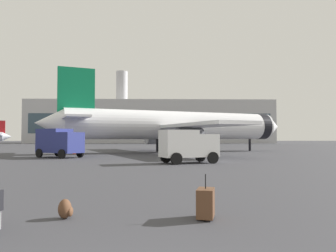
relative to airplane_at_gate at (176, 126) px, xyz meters
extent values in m
cylinder|color=white|center=(0.22, 0.09, 0.04)|extent=(29.29, 14.58, 3.80)
cone|color=white|center=(15.28, 6.05, 0.04)|extent=(3.56, 4.24, 3.61)
cone|color=white|center=(-15.22, -6.02, 0.04)|extent=(4.23, 4.36, 3.42)
cylinder|color=black|center=(13.23, 5.24, 0.04)|extent=(2.73, 4.12, 3.88)
cube|color=white|center=(-3.66, 7.16, -0.26)|extent=(10.35, 16.64, 0.36)
cube|color=white|center=(2.23, -7.72, -0.26)|extent=(10.35, 16.64, 0.36)
cylinder|color=gray|center=(-2.74, 4.83, -1.56)|extent=(3.79, 3.22, 2.20)
cylinder|color=gray|center=(1.31, -5.40, -1.56)|extent=(3.79, 3.22, 2.20)
cube|color=#0C7247|center=(-12.33, -4.88, 3.64)|extent=(4.22, 1.95, 6.40)
cube|color=white|center=(-13.98, -2.09, 0.64)|extent=(4.63, 6.54, 0.24)
cube|color=white|center=(-11.62, -8.04, 0.64)|extent=(4.63, 6.54, 0.24)
cylinder|color=black|center=(11.37, 4.50, -2.76)|extent=(0.36, 0.36, 1.80)
cylinder|color=black|center=(-2.53, 1.58, -2.76)|extent=(0.44, 0.44, 1.80)
cylinder|color=black|center=(-0.76, -2.88, -2.76)|extent=(0.44, 0.44, 1.80)
cone|color=silver|center=(-42.01, 42.41, -1.39)|extent=(2.45, 2.55, 2.10)
cube|color=silver|center=(-44.07, 43.87, -1.02)|extent=(2.52, 3.98, 0.15)
cube|color=navy|center=(-11.01, -12.29, -2.14)|extent=(2.62, 2.76, 2.04)
cube|color=#1E232D|center=(-10.41, -12.69, -1.66)|extent=(1.17, 1.69, 0.84)
cube|color=navy|center=(-13.00, -10.96, -1.96)|extent=(3.82, 3.56, 2.40)
cylinder|color=black|center=(-10.27, -11.40, -3.21)|extent=(0.87, 0.68, 0.90)
cylinder|color=black|center=(-11.55, -13.31, -3.21)|extent=(0.87, 0.68, 0.90)
cylinder|color=black|center=(-13.06, -9.53, -3.21)|extent=(0.87, 0.68, 0.90)
cylinder|color=black|center=(-14.34, -11.44, -3.21)|extent=(0.87, 0.68, 0.90)
cube|color=white|center=(1.28, -18.59, -2.27)|extent=(2.35, 2.49, 1.78)
cube|color=#1E232D|center=(1.99, -18.33, -1.85)|extent=(0.70, 1.71, 0.74)
cube|color=white|center=(-0.78, -19.36, -2.11)|extent=(3.17, 2.80, 2.10)
cylinder|color=black|center=(1.12, -17.53, -3.21)|extent=(0.92, 0.52, 0.90)
cylinder|color=black|center=(1.86, -19.50, -3.21)|extent=(0.92, 0.52, 0.90)
cylinder|color=black|center=(-1.76, -18.61, -3.21)|extent=(0.92, 0.52, 0.90)
cylinder|color=black|center=(-1.03, -20.57, -3.21)|extent=(0.92, 0.52, 0.90)
cube|color=#F2590C|center=(-12.66, -4.38, -3.64)|extent=(0.44, 0.44, 0.04)
cone|color=#F2590C|center=(-12.66, -4.38, -3.33)|extent=(0.36, 0.36, 0.57)
cylinder|color=white|center=(-12.66, -4.38, -3.30)|extent=(0.23, 0.23, 0.10)
cube|color=#F2590C|center=(2.21, 10.32, -3.64)|extent=(0.44, 0.44, 0.04)
cone|color=#F2590C|center=(2.21, 10.32, -3.25)|extent=(0.36, 0.36, 0.73)
cylinder|color=white|center=(2.21, 10.32, -3.21)|extent=(0.23, 0.23, 0.10)
cube|color=brown|center=(-1.15, -36.72, -3.27)|extent=(0.54, 0.72, 0.70)
cylinder|color=black|center=(-1.15, -36.72, -2.74)|extent=(0.02, 0.02, 0.36)
cylinder|color=black|center=(-1.09, -36.51, -3.62)|extent=(0.08, 0.05, 0.08)
cylinder|color=black|center=(-1.20, -36.94, -3.62)|extent=(0.08, 0.05, 0.08)
ellipsoid|color=brown|center=(-4.64, -36.60, -3.42)|extent=(0.32, 0.40, 0.48)
ellipsoid|color=brown|center=(-4.50, -36.60, -3.49)|extent=(0.12, 0.28, 0.24)
cylinder|color=#999EA5|center=(-5.79, -37.53, -3.44)|extent=(0.04, 0.04, 0.44)
cube|color=#B2B2B7|center=(-5.36, 82.11, 4.11)|extent=(89.24, 23.30, 15.54)
cube|color=#334756|center=(-5.36, 70.41, 3.34)|extent=(84.78, 0.10, 6.99)
cylinder|color=#B2B2B7|center=(-16.72, 82.11, 17.88)|extent=(4.40, 4.40, 12.00)
camera|label=1|loc=(-2.30, -44.92, -1.65)|focal=35.28mm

